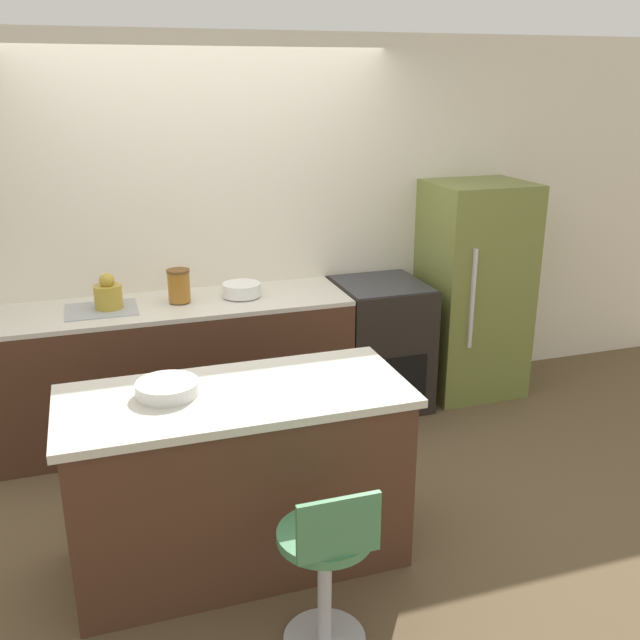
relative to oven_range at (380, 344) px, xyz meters
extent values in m
plane|color=brown|center=(-1.15, -0.35, -0.46)|extent=(14.00, 14.00, 0.00)
cube|color=silver|center=(-1.15, 0.36, 0.84)|extent=(8.00, 0.06, 2.60)
cube|color=#4C2D1E|center=(-1.50, 0.00, -0.02)|extent=(2.36, 0.65, 0.89)
cube|color=beige|center=(-1.50, 0.00, 0.44)|extent=(2.36, 0.65, 0.03)
cube|color=#9EA3A8|center=(-1.91, 0.00, 0.46)|extent=(0.44, 0.36, 0.01)
cube|color=#4C2D1E|center=(-1.36, -1.48, -0.02)|extent=(1.57, 0.67, 0.88)
cube|color=beige|center=(-1.36, -1.48, 0.44)|extent=(1.64, 0.72, 0.04)
cube|color=black|center=(0.00, 0.00, 0.00)|extent=(0.62, 0.65, 0.92)
cube|color=black|center=(0.00, -0.33, -0.14)|extent=(0.44, 0.01, 0.32)
cube|color=#333338|center=(0.00, 0.00, 0.46)|extent=(0.59, 0.62, 0.01)
cube|color=olive|center=(0.76, 0.02, 0.34)|extent=(0.71, 0.62, 1.60)
cube|color=silver|center=(0.56, -0.31, 0.38)|extent=(0.02, 0.02, 0.72)
cylinder|color=#B7B7BC|center=(-1.15, -2.15, -0.45)|extent=(0.36, 0.36, 0.02)
cylinder|color=#B7B7BC|center=(-1.15, -2.15, -0.20)|extent=(0.06, 0.06, 0.52)
cylinder|color=#478456|center=(-1.15, -2.15, 0.08)|extent=(0.40, 0.40, 0.04)
cube|color=#478456|center=(-1.15, -2.32, 0.23)|extent=(0.34, 0.02, 0.26)
cylinder|color=#B29333|center=(-1.86, 0.01, 0.54)|extent=(0.18, 0.18, 0.15)
sphere|color=#B29333|center=(-1.86, 0.01, 0.64)|extent=(0.10, 0.10, 0.10)
cylinder|color=white|center=(-1.01, 0.01, 0.51)|extent=(0.25, 0.25, 0.08)
cylinder|color=#9E6623|center=(-1.42, 0.01, 0.56)|extent=(0.14, 0.14, 0.20)
cylinder|color=brown|center=(-1.42, 0.01, 0.67)|extent=(0.15, 0.15, 0.02)
cylinder|color=white|center=(-1.66, -1.41, 0.49)|extent=(0.29, 0.29, 0.07)
camera|label=1|loc=(-1.93, -4.49, 1.85)|focal=40.00mm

